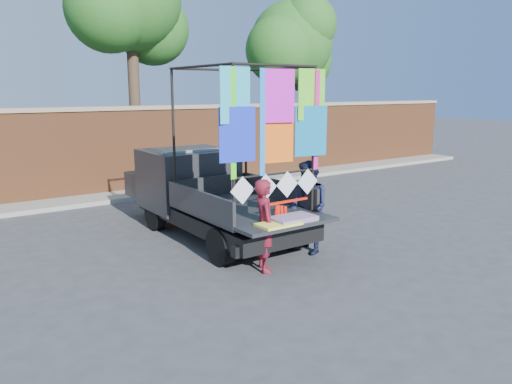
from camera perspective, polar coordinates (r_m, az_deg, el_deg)
ground at (r=9.66m, az=-0.30°, el=-6.99°), size 90.00×90.00×0.00m
brick_wall at (r=15.53m, az=-15.25°, el=4.70°), size 30.00×0.45×2.61m
curb at (r=15.08m, az=-14.08°, el=-0.31°), size 30.00×1.20×0.12m
tree_mid at (r=17.04m, az=-14.02°, el=20.10°), size 4.20×3.30×7.73m
tree_right at (r=20.24m, az=4.26°, el=16.29°), size 4.20×3.30×6.62m
pickup_truck at (r=11.05m, az=-6.37°, el=0.05°), size 2.22×5.57×3.50m
woman at (r=8.55m, az=0.99°, el=-3.84°), size 0.57×0.68×1.61m
man at (r=9.52m, az=5.98°, el=-1.76°), size 0.80×0.96×1.78m
streamer_bundle at (r=8.93m, az=3.17°, el=-2.33°), size 0.92×0.08×0.64m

